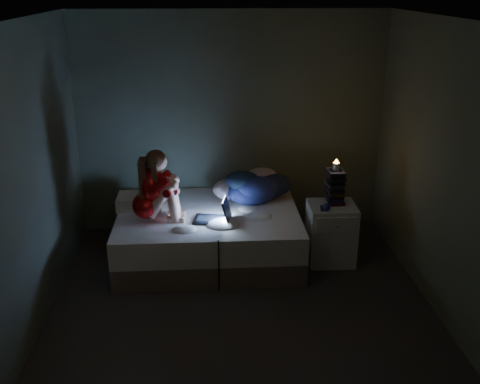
{
  "coord_description": "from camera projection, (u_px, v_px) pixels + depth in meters",
  "views": [
    {
      "loc": [
        -0.29,
        -4.3,
        2.88
      ],
      "look_at": [
        0.05,
        1.0,
        0.8
      ],
      "focal_mm": 40.47,
      "sensor_mm": 36.0,
      "label": 1
    }
  ],
  "objects": [
    {
      "name": "blue_orb",
      "position": [
        327.0,
        207.0,
        5.58
      ],
      "size": [
        0.08,
        0.08,
        0.08
      ],
      "primitive_type": "sphere",
      "color": "navy",
      "rests_on": "nightstand"
    },
    {
      "name": "phone",
      "position": [
        324.0,
        208.0,
        5.63
      ],
      "size": [
        0.09,
        0.15,
        0.01
      ],
      "primitive_type": "cube",
      "rotation": [
        0.0,
        0.0,
        -0.14
      ],
      "color": "black",
      "rests_on": "nightstand"
    },
    {
      "name": "woman",
      "position": [
        146.0,
        185.0,
        5.55
      ],
      "size": [
        0.48,
        0.32,
        0.77
      ],
      "primitive_type": null,
      "rotation": [
        0.0,
        0.0,
        -0.03
      ],
      "color": "maroon",
      "rests_on": "bed"
    },
    {
      "name": "wall_right",
      "position": [
        449.0,
        176.0,
        4.7
      ],
      "size": [
        0.02,
        3.8,
        2.6
      ],
      "primitive_type": "cube",
      "color": "#515A46",
      "rests_on": "ground"
    },
    {
      "name": "wall_front",
      "position": [
        266.0,
        306.0,
        2.82
      ],
      "size": [
        3.6,
        0.02,
        2.6
      ],
      "primitive_type": "cube",
      "color": "#515A46",
      "rests_on": "ground"
    },
    {
      "name": "clothes_pile",
      "position": [
        251.0,
        185.0,
        6.11
      ],
      "size": [
        0.69,
        0.57,
        0.38
      ],
      "primitive_type": null,
      "rotation": [
        0.0,
        0.0,
        0.1
      ],
      "color": "#191A40",
      "rests_on": "bed"
    },
    {
      "name": "book_stack",
      "position": [
        335.0,
        186.0,
        5.73
      ],
      "size": [
        0.19,
        0.25,
        0.38
      ],
      "primitive_type": null,
      "color": "black",
      "rests_on": "nightstand"
    },
    {
      "name": "laptop",
      "position": [
        211.0,
        209.0,
        5.61
      ],
      "size": [
        0.42,
        0.33,
        0.27
      ],
      "primitive_type": null,
      "rotation": [
        0.0,
        0.0,
        -0.18
      ],
      "color": "black",
      "rests_on": "bed"
    },
    {
      "name": "nightstand",
      "position": [
        331.0,
        233.0,
        5.85
      ],
      "size": [
        0.5,
        0.45,
        0.66
      ],
      "primitive_type": "cube",
      "rotation": [
        0.0,
        0.0,
        -0.02
      ],
      "color": "silver",
      "rests_on": "ground"
    },
    {
      "name": "floor",
      "position": [
        242.0,
        311.0,
        5.07
      ],
      "size": [
        3.6,
        3.8,
        0.02
      ],
      "primitive_type": "cube",
      "color": "black",
      "rests_on": "ground"
    },
    {
      "name": "candle",
      "position": [
        336.0,
        166.0,
        5.65
      ],
      "size": [
        0.07,
        0.07,
        0.08
      ],
      "primitive_type": "cylinder",
      "color": "beige",
      "rests_on": "book_stack"
    },
    {
      "name": "wall_left",
      "position": [
        24.0,
        185.0,
        4.49
      ],
      "size": [
        0.02,
        3.8,
        2.6
      ],
      "primitive_type": "cube",
      "color": "#515A46",
      "rests_on": "ground"
    },
    {
      "name": "pillow",
      "position": [
        140.0,
        201.0,
        5.97
      ],
      "size": [
        0.49,
        0.35,
        0.14
      ],
      "primitive_type": "cube",
      "color": "white",
      "rests_on": "bed"
    },
    {
      "name": "wall_back",
      "position": [
        231.0,
        125.0,
        6.37
      ],
      "size": [
        3.6,
        0.02,
        2.6
      ],
      "primitive_type": "cube",
      "color": "#515A46",
      "rests_on": "ground"
    },
    {
      "name": "ceiling",
      "position": [
        242.0,
        19.0,
        4.12
      ],
      "size": [
        3.6,
        3.8,
        0.02
      ],
      "primitive_type": "cube",
      "color": "silver",
      "rests_on": "ground"
    },
    {
      "name": "bed",
      "position": [
        209.0,
        234.0,
        5.97
      ],
      "size": [
        1.95,
        1.47,
        0.54
      ],
      "primitive_type": null,
      "color": "beige",
      "rests_on": "ground"
    }
  ]
}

